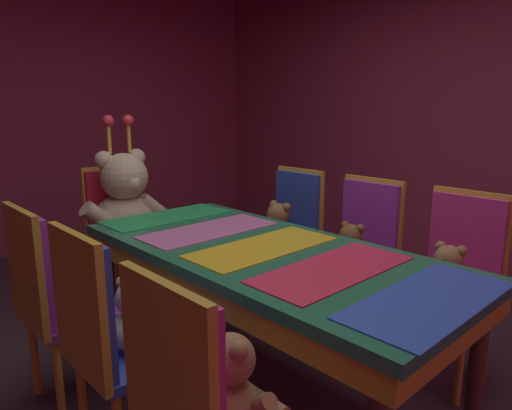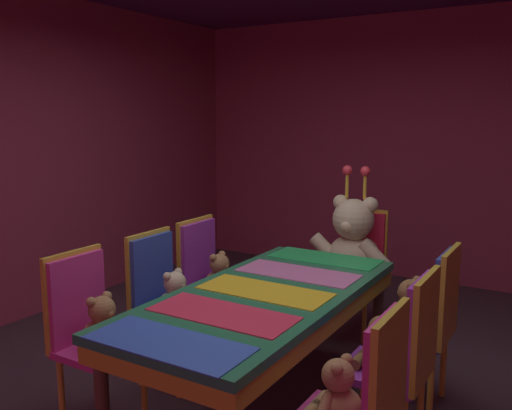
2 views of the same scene
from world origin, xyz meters
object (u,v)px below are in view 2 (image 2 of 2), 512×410
at_px(king_teddy_bear, 352,243).
at_px(chair_right_1, 408,348).
at_px(banquet_table, 264,306).
at_px(teddy_right_2, 410,307).
at_px(chair_left_1, 159,291).
at_px(teddy_right_1, 380,345).
at_px(chair_left_2, 204,271).
at_px(chair_right_2, 434,312).
at_px(throne_chair, 359,257).
at_px(teddy_left_1, 176,296).
at_px(teddy_left_0, 103,325).
at_px(teddy_left_2, 220,275).
at_px(chair_left_0, 85,319).
at_px(chair_right_0, 369,399).
at_px(teddy_right_0, 337,394).

bearing_deg(king_teddy_bear, chair_right_1, 31.17).
height_order(banquet_table, chair_right_1, chair_right_1).
bearing_deg(teddy_right_2, chair_left_1, 19.77).
bearing_deg(chair_left_1, teddy_right_1, -1.63).
distance_m(chair_left_2, chair_right_2, 1.67).
bearing_deg(banquet_table, chair_right_1, -1.17).
distance_m(chair_right_1, throne_chair, 1.77).
distance_m(teddy_left_1, teddy_right_1, 1.38).
height_order(chair_left_2, throne_chair, same).
xyz_separation_m(teddy_right_1, teddy_right_2, (-0.01, 0.58, 0.02)).
xyz_separation_m(teddy_right_2, king_teddy_bear, (-0.69, 0.81, 0.15)).
bearing_deg(teddy_left_0, teddy_right_1, 22.10).
distance_m(teddy_left_2, chair_right_2, 1.53).
bearing_deg(chair_left_0, chair_right_1, 18.59).
height_order(chair_left_0, teddy_left_1, chair_left_0).
distance_m(teddy_left_1, chair_right_0, 1.65).
relative_size(chair_left_0, teddy_left_2, 3.16).
distance_m(chair_right_1, teddy_right_1, 0.14).
distance_m(chair_left_2, chair_right_1, 1.78).
xyz_separation_m(teddy_left_2, throne_chair, (0.70, 0.99, 0.01)).
xyz_separation_m(chair_left_0, throne_chair, (0.84, 2.13, 0.00)).
bearing_deg(teddy_left_2, teddy_left_0, -89.98).
bearing_deg(chair_left_1, banquet_table, -1.81).
xyz_separation_m(teddy_right_0, chair_right_1, (0.14, 0.58, 0.02)).
distance_m(chair_left_1, king_teddy_bear, 1.59).
bearing_deg(throne_chair, teddy_right_0, 18.14).
relative_size(chair_left_0, teddy_right_2, 2.91).
height_order(chair_left_2, teddy_right_0, chair_left_2).
bearing_deg(teddy_left_0, king_teddy_bear, 70.43).
relative_size(chair_left_1, teddy_right_0, 3.28).
xyz_separation_m(chair_left_0, chair_left_1, (0.02, 0.61, 0.00)).
bearing_deg(chair_right_1, chair_right_2, -89.00).
distance_m(chair_left_1, teddy_right_2, 1.60).
xyz_separation_m(chair_right_0, king_teddy_bear, (-0.85, 1.97, 0.15)).
bearing_deg(chair_left_0, chair_left_2, 89.97).
bearing_deg(teddy_right_0, throne_chair, -71.86).
distance_m(chair_left_0, teddy_right_1, 1.64).
xyz_separation_m(chair_left_1, teddy_right_1, (1.52, -0.04, -0.02)).
bearing_deg(teddy_left_1, teddy_right_0, -24.42).
bearing_deg(chair_left_2, chair_right_2, 0.44).
relative_size(chair_left_2, teddy_right_0, 3.28).
bearing_deg(chair_right_2, chair_left_0, 34.53).
xyz_separation_m(teddy_left_0, king_teddy_bear, (0.70, 1.96, 0.15)).
bearing_deg(chair_right_1, teddy_right_1, 0.00).
relative_size(chair_left_2, throne_chair, 1.00).
distance_m(banquet_table, king_teddy_bear, 1.38).
distance_m(teddy_left_1, chair_right_1, 1.52).
bearing_deg(chair_right_0, chair_left_0, -0.61).
bearing_deg(teddy_left_0, chair_left_1, 101.74).
bearing_deg(teddy_left_2, throne_chair, 54.86).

